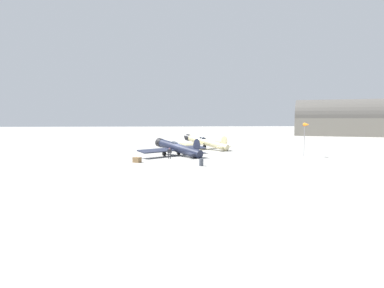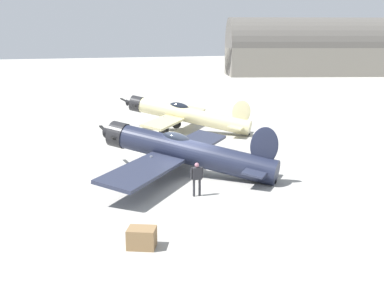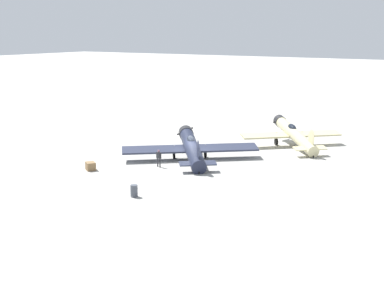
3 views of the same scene
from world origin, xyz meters
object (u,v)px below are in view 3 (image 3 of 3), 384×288
object	(u,v)px
ground_crew_mechanic	(159,157)
equipment_crate	(91,166)
airplane_foreground	(191,147)
fuel_drum	(134,191)
airplane_mid_apron	(294,134)

from	to	relation	value
ground_crew_mechanic	equipment_crate	size ratio (longest dim) A/B	1.30
ground_crew_mechanic	airplane_foreground	bearing A→B (deg)	170.98
equipment_crate	ground_crew_mechanic	bearing A→B (deg)	42.46
airplane_foreground	ground_crew_mechanic	distance (m)	4.01
airplane_foreground	fuel_drum	world-z (taller)	airplane_foreground
fuel_drum	ground_crew_mechanic	bearing A→B (deg)	113.79
airplane_foreground	airplane_mid_apron	xyz separation A→B (m)	(6.13, 11.45, 0.15)
airplane_mid_apron	ground_crew_mechanic	size ratio (longest dim) A/B	5.99
ground_crew_mechanic	fuel_drum	size ratio (longest dim) A/B	1.76
airplane_foreground	equipment_crate	world-z (taller)	airplane_foreground
airplane_mid_apron	fuel_drum	bearing A→B (deg)	128.04
airplane_mid_apron	fuel_drum	distance (m)	24.25
ground_crew_mechanic	equipment_crate	world-z (taller)	ground_crew_mechanic
equipment_crate	airplane_mid_apron	bearing A→B (deg)	58.33
airplane_mid_apron	fuel_drum	world-z (taller)	airplane_mid_apron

